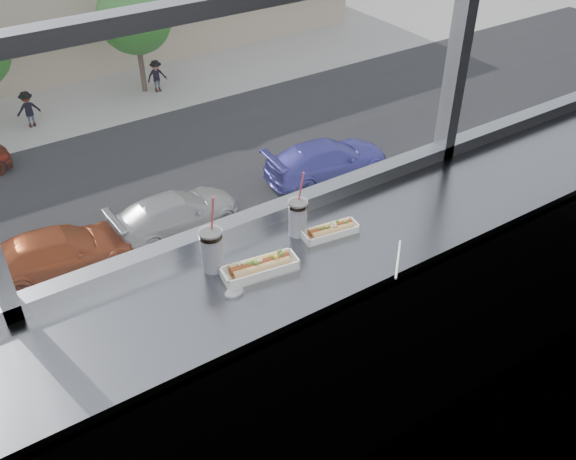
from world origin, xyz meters
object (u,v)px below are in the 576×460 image
tree_right (135,16)px  car_near_d (175,208)px  car_near_c (58,246)px  wrapper (234,292)px  pedestrian_c (27,106)px  soda_cup_left (212,248)px  hotdog_tray_left (260,267)px  car_near_e (328,154)px  pedestrian_d (156,73)px  soda_cup_right (298,216)px  hotdog_tray_right (330,230)px  loose_straw (398,259)px

tree_right → car_near_d: bearing=-107.9°
car_near_d → car_near_c: bearing=87.8°
wrapper → car_near_d: size_ratio=0.02×
wrapper → pedestrian_c: (4.13, 27.47, -11.05)m
soda_cup_left → pedestrian_c: (4.13, 27.30, -11.13)m
hotdog_tray_left → car_near_e: (12.75, 16.27, -11.06)m
pedestrian_c → pedestrian_d: pedestrian_c is taller
tree_right → soda_cup_right: bearing=-109.0°
soda_cup_right → wrapper: (-0.39, -0.18, -0.07)m
hotdog_tray_right → soda_cup_left: (-0.49, 0.07, 0.07)m
pedestrian_c → tree_right: 6.63m
hotdog_tray_left → loose_straw: size_ratio=1.28×
wrapper → car_near_c: wrapper is taller
car_near_d → car_near_e: 6.68m
hotdog_tray_left → tree_right: (9.95, 28.27, -8.28)m
soda_cup_left → pedestrian_d: size_ratio=0.16×
pedestrian_c → pedestrian_d: bearing=-176.5°
hotdog_tray_left → car_near_c: (1.94, 16.27, -11.10)m
hotdog_tray_right → tree_right: bearing=79.3°
pedestrian_d → tree_right: (-0.55, 0.45, 2.82)m
wrapper → car_near_e: 23.54m
wrapper → car_near_d: bearing=69.2°
tree_right → loose_straw: bearing=-108.4°
car_near_d → hotdog_tray_right: bearing=158.4°
hotdog_tray_left → soda_cup_right: 0.29m
loose_straw → tree_right: size_ratio=0.04×
pedestrian_d → pedestrian_c: bearing=-176.5°
car_near_c → car_near_e: bearing=-83.9°
soda_cup_right → wrapper: soda_cup_right is taller
car_near_e → pedestrian_d: bearing=16.2°
soda_cup_left → pedestrian_d: 31.70m
soda_cup_left → hotdog_tray_right: bearing=-8.4°
car_near_e → pedestrian_c: pedestrian_c is taller
car_near_e → car_near_d: bearing=95.2°
soda_cup_right → loose_straw: bearing=-57.7°
hotdog_tray_left → car_near_d: hotdog_tray_left is taller
soda_cup_left → car_near_c: 19.74m
loose_straw → car_near_d: 20.66m
car_near_d → loose_straw: bearing=159.1°
wrapper → soda_cup_right: bearing=24.6°
car_near_c → car_near_d: bearing=-83.9°
tree_right → car_near_c: bearing=-123.7°
hotdog_tray_left → car_near_e: 23.44m
car_near_d → car_near_e: car_near_e is taller
soda_cup_right → loose_straw: size_ratio=1.26×
hotdog_tray_left → soda_cup_right: (0.25, 0.13, 0.06)m
pedestrian_c → wrapper: bearing=81.4°
hotdog_tray_left → car_near_d: (6.07, 16.27, -11.15)m
soda_cup_right → tree_right: (9.70, 28.14, -8.34)m
car_near_e → car_near_c: (-10.81, 0.00, -0.04)m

